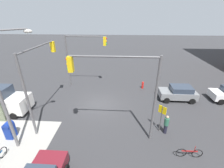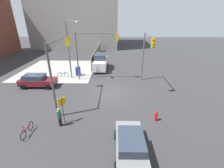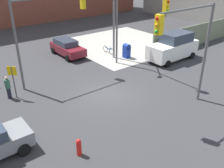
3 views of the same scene
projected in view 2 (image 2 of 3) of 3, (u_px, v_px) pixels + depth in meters
ground_plane at (109, 94)px, 17.63m from camera, size 120.00×120.00×0.00m
sidewalk_corner at (59, 70)px, 26.01m from camera, size 12.00×12.00×0.01m
construction_fence at (97, 53)px, 32.57m from camera, size 17.56×0.12×2.40m
building_loft_east at (79, 10)px, 46.54m from camera, size 20.00×24.00×21.18m
traffic_signal_nw_corner at (59, 59)px, 13.79m from camera, size 5.90×0.36×6.50m
traffic_signal_se_corner at (147, 50)px, 18.10m from camera, size 5.04×0.36×6.50m
traffic_signal_ne_corner at (93, 47)px, 19.93m from camera, size 0.36×5.77×6.50m
street_lamp_corner at (70, 46)px, 20.38m from camera, size 1.91×2.13×8.00m
warning_sign_two_way at (62, 106)px, 12.08m from camera, size 0.48×0.48×2.40m
mailbox_blue at (78, 71)px, 23.08m from camera, size 0.56×0.64×1.43m
fire_hydrant at (156, 116)px, 12.79m from camera, size 0.26×0.26×0.94m
sedan_gray at (130, 144)px, 9.44m from camera, size 3.91×2.02×1.62m
hatchback_maroon at (37, 81)px, 19.16m from camera, size 2.02×4.49×1.62m
van_white_delivery at (100, 62)px, 25.77m from camera, size 5.40×2.32×2.62m
pedestrian_crossing at (59, 117)px, 12.03m from camera, size 0.36×0.36×1.66m
bicycle_leaning_on_fence at (63, 74)px, 22.73m from camera, size 0.05×1.75×0.97m
bicycle_at_crosswalk at (27, 130)px, 11.35m from camera, size 1.75×0.05×0.97m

